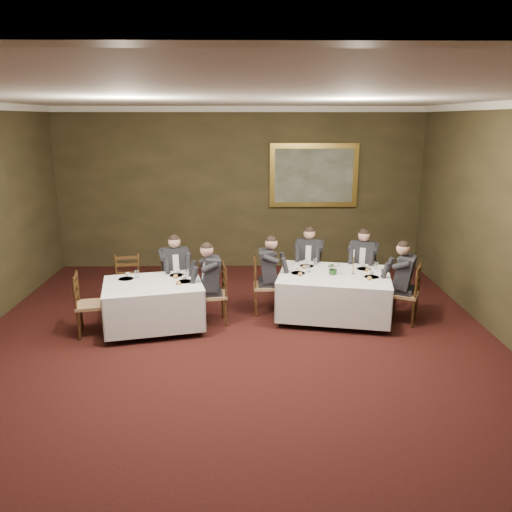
{
  "coord_description": "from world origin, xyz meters",
  "views": [
    {
      "loc": [
        0.19,
        -5.93,
        3.25
      ],
      "look_at": [
        0.31,
        1.67,
        1.15
      ],
      "focal_mm": 35.0,
      "sensor_mm": 36.0,
      "label": 1
    }
  ],
  "objects_px": {
    "chair_sec_backleft": "(128,297)",
    "centerpiece": "(334,268)",
    "diner_main_endleft": "(266,284)",
    "chair_sec_backright": "(176,293)",
    "chair_sec_endright": "(214,306)",
    "chair_main_backright": "(362,285)",
    "table_second": "(154,302)",
    "diner_sec_endright": "(213,293)",
    "diner_main_backright": "(362,273)",
    "painting": "(314,176)",
    "candlestick": "(353,265)",
    "chair_main_endleft": "(265,297)",
    "diner_sec_backright": "(175,281)",
    "table_main": "(334,292)",
    "chair_main_backleft": "(308,282)",
    "chair_main_endright": "(404,306)",
    "chair_sec_endleft": "(91,317)",
    "diner_main_endright": "(405,292)",
    "diner_main_backleft": "(309,271)"
  },
  "relations": [
    {
      "from": "chair_sec_backleft",
      "to": "centerpiece",
      "type": "height_order",
      "value": "chair_sec_backleft"
    },
    {
      "from": "diner_main_endleft",
      "to": "centerpiece",
      "type": "height_order",
      "value": "diner_main_endleft"
    },
    {
      "from": "chair_sec_backright",
      "to": "chair_sec_endright",
      "type": "relative_size",
      "value": 1.0
    },
    {
      "from": "chair_main_backright",
      "to": "centerpiece",
      "type": "distance_m",
      "value": 1.25
    },
    {
      "from": "table_second",
      "to": "diner_sec_endright",
      "type": "relative_size",
      "value": 1.3
    },
    {
      "from": "chair_sec_backright",
      "to": "chair_sec_endright",
      "type": "height_order",
      "value": "same"
    },
    {
      "from": "diner_main_backright",
      "to": "painting",
      "type": "bearing_deg",
      "value": -52.16
    },
    {
      "from": "chair_main_backright",
      "to": "candlestick",
      "type": "xyz_separation_m",
      "value": [
        -0.36,
        -0.82,
        0.64
      ]
    },
    {
      "from": "chair_main_endleft",
      "to": "diner_sec_backright",
      "type": "distance_m",
      "value": 1.6
    },
    {
      "from": "candlestick",
      "to": "diner_sec_backright",
      "type": "bearing_deg",
      "value": 172.26
    },
    {
      "from": "chair_main_backright",
      "to": "table_main",
      "type": "bearing_deg",
      "value": 72.14
    },
    {
      "from": "chair_sec_backleft",
      "to": "chair_main_backleft",
      "type": "bearing_deg",
      "value": -174.42
    },
    {
      "from": "chair_main_backright",
      "to": "diner_main_endleft",
      "type": "xyz_separation_m",
      "value": [
        -1.79,
        -0.6,
        0.23
      ]
    },
    {
      "from": "table_main",
      "to": "chair_main_endright",
      "type": "height_order",
      "value": "chair_main_endright"
    },
    {
      "from": "diner_main_backright",
      "to": "chair_sec_endleft",
      "type": "distance_m",
      "value": 4.76
    },
    {
      "from": "diner_sec_backright",
      "to": "diner_sec_endright",
      "type": "height_order",
      "value": "same"
    },
    {
      "from": "chair_main_endright",
      "to": "candlestick",
      "type": "xyz_separation_m",
      "value": [
        -0.83,
        0.23,
        0.64
      ]
    },
    {
      "from": "chair_main_endleft",
      "to": "table_main",
      "type": "bearing_deg",
      "value": 78.22
    },
    {
      "from": "chair_main_endright",
      "to": "chair_main_endleft",
      "type": "bearing_deg",
      "value": 104.65
    },
    {
      "from": "chair_main_backright",
      "to": "diner_main_endright",
      "type": "height_order",
      "value": "diner_main_endright"
    },
    {
      "from": "diner_main_endleft",
      "to": "candlestick",
      "type": "height_order",
      "value": "diner_main_endleft"
    },
    {
      "from": "diner_main_backleft",
      "to": "chair_sec_backleft",
      "type": "bearing_deg",
      "value": 26.99
    },
    {
      "from": "diner_sec_endright",
      "to": "table_second",
      "type": "bearing_deg",
      "value": 92.97
    },
    {
      "from": "chair_main_endright",
      "to": "diner_main_endright",
      "type": "relative_size",
      "value": 0.74
    },
    {
      "from": "chair_sec_backright",
      "to": "diner_main_endright",
      "type": "bearing_deg",
      "value": 151.36
    },
    {
      "from": "table_main",
      "to": "centerpiece",
      "type": "bearing_deg",
      "value": -131.63
    },
    {
      "from": "table_second",
      "to": "table_main",
      "type": "bearing_deg",
      "value": 8.26
    },
    {
      "from": "chair_sec_backleft",
      "to": "diner_sec_endright",
      "type": "height_order",
      "value": "diner_sec_endright"
    },
    {
      "from": "diner_main_backright",
      "to": "centerpiece",
      "type": "distance_m",
      "value": 1.14
    },
    {
      "from": "table_second",
      "to": "centerpiece",
      "type": "height_order",
      "value": "centerpiece"
    },
    {
      "from": "chair_sec_backright",
      "to": "diner_sec_endright",
      "type": "distance_m",
      "value": 0.98
    },
    {
      "from": "diner_sec_endright",
      "to": "chair_sec_backright",
      "type": "bearing_deg",
      "value": 37.85
    },
    {
      "from": "diner_sec_endright",
      "to": "table_main",
      "type": "bearing_deg",
      "value": -93.73
    },
    {
      "from": "diner_main_backright",
      "to": "chair_sec_endleft",
      "type": "xyz_separation_m",
      "value": [
        -4.53,
        -1.45,
        -0.23
      ]
    },
    {
      "from": "table_second",
      "to": "chair_sec_backleft",
      "type": "relative_size",
      "value": 1.75
    },
    {
      "from": "diner_sec_backright",
      "to": "chair_sec_endright",
      "type": "xyz_separation_m",
      "value": [
        0.71,
        -0.63,
        -0.23
      ]
    },
    {
      "from": "diner_main_endleft",
      "to": "diner_sec_endright",
      "type": "distance_m",
      "value": 0.98
    },
    {
      "from": "diner_main_endleft",
      "to": "chair_main_endright",
      "type": "height_order",
      "value": "diner_main_endleft"
    },
    {
      "from": "chair_main_endright",
      "to": "diner_sec_endright",
      "type": "height_order",
      "value": "diner_sec_endright"
    },
    {
      "from": "diner_main_backleft",
      "to": "chair_sec_endright",
      "type": "distance_m",
      "value": 2.1
    },
    {
      "from": "diner_main_backright",
      "to": "diner_main_endright",
      "type": "xyz_separation_m",
      "value": [
        0.46,
        -1.04,
        0.0
      ]
    },
    {
      "from": "chair_main_endleft",
      "to": "centerpiece",
      "type": "xyz_separation_m",
      "value": [
        1.11,
        -0.25,
        0.6
      ]
    },
    {
      "from": "chair_main_backright",
      "to": "candlestick",
      "type": "height_order",
      "value": "candlestick"
    },
    {
      "from": "diner_main_backleft",
      "to": "chair_main_endleft",
      "type": "bearing_deg",
      "value": 56.81
    },
    {
      "from": "chair_sec_backright",
      "to": "table_second",
      "type": "bearing_deg",
      "value": 56.29
    },
    {
      "from": "table_main",
      "to": "chair_main_backleft",
      "type": "height_order",
      "value": "chair_main_backleft"
    },
    {
      "from": "table_second",
      "to": "chair_sec_endleft",
      "type": "height_order",
      "value": "chair_sec_endleft"
    },
    {
      "from": "diner_sec_backright",
      "to": "chair_sec_endright",
      "type": "height_order",
      "value": "diner_sec_backright"
    },
    {
      "from": "chair_sec_backright",
      "to": "painting",
      "type": "relative_size",
      "value": 0.52
    },
    {
      "from": "chair_sec_endright",
      "to": "diner_sec_endright",
      "type": "height_order",
      "value": "diner_sec_endright"
    }
  ]
}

